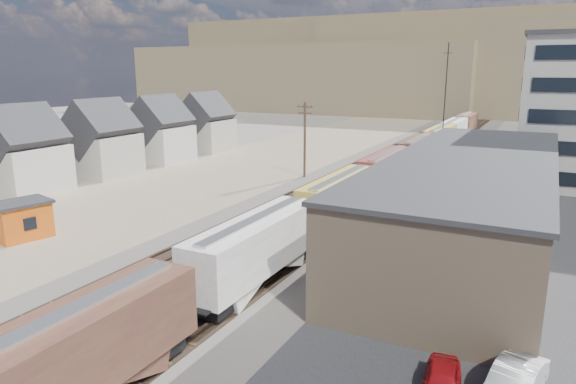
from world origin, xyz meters
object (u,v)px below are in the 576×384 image
at_px(freight_train, 404,159).
at_px(parked_car_blue, 551,177).
at_px(maintenance_shed, 22,220).
at_px(utility_pole_north, 305,138).
at_px(parked_car_red, 442,383).

bearing_deg(freight_train, parked_car_blue, 22.18).
bearing_deg(freight_train, maintenance_shed, -120.65).
bearing_deg(utility_pole_north, maintenance_shed, -107.17).
xyz_separation_m(freight_train, parked_car_blue, (17.32, 7.06, -2.10)).
bearing_deg(utility_pole_north, parked_car_red, -57.47).
relative_size(maintenance_shed, parked_car_red, 1.29).
xyz_separation_m(utility_pole_north, maintenance_shed, (-10.58, -34.24, -3.61)).
relative_size(freight_train, parked_car_red, 29.47).
xyz_separation_m(freight_train, parked_car_red, (13.48, -44.79, -2.10)).
distance_m(parked_car_red, parked_car_blue, 51.99).
relative_size(freight_train, maintenance_shed, 22.88).
xyz_separation_m(utility_pole_north, parked_car_blue, (29.62, 11.43, -4.60)).
relative_size(utility_pole_north, maintenance_shed, 1.91).
xyz_separation_m(maintenance_shed, parked_car_red, (36.36, -6.17, -1.00)).
bearing_deg(maintenance_shed, utility_pole_north, 72.83).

